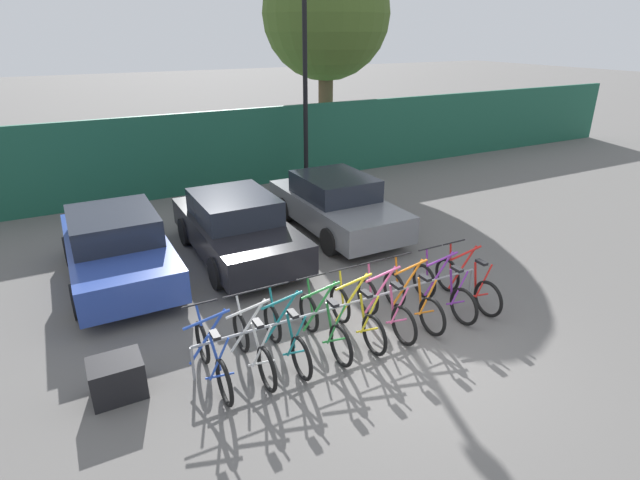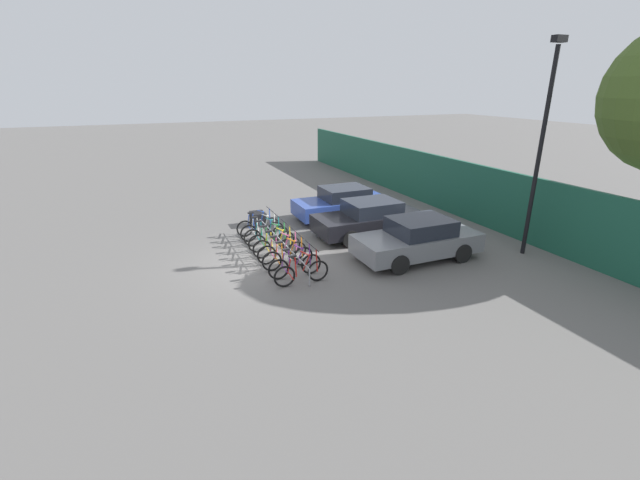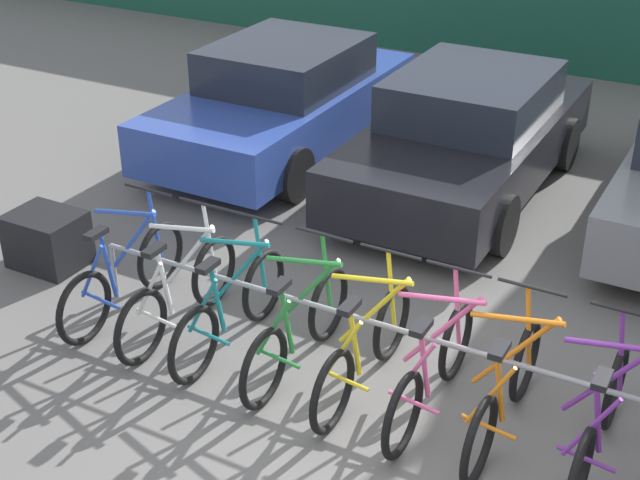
% 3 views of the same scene
% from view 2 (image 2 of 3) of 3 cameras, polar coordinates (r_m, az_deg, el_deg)
% --- Properties ---
extents(ground_plane, '(120.00, 120.00, 0.00)m').
position_cam_2_polar(ground_plane, '(14.25, -7.25, -3.01)').
color(ground_plane, '#605E5B').
extents(hoarding_wall, '(36.00, 0.16, 2.44)m').
position_cam_2_polar(hoarding_wall, '(18.63, 21.98, 5.13)').
color(hoarding_wall, '#19513D').
rests_on(hoarding_wall, ground).
extents(bike_rack, '(5.31, 0.04, 0.57)m').
position_cam_2_polar(bike_rack, '(14.61, -5.24, -0.22)').
color(bike_rack, gray).
rests_on(bike_rack, ground).
extents(bicycle_blue, '(0.68, 1.71, 1.05)m').
position_cam_2_polar(bicycle_blue, '(16.78, -8.24, 1.89)').
color(bicycle_blue, black).
rests_on(bicycle_blue, ground).
extents(bicycle_white, '(0.68, 1.71, 1.05)m').
position_cam_2_polar(bicycle_white, '(16.22, -7.68, 1.28)').
color(bicycle_white, black).
rests_on(bicycle_white, ground).
extents(bicycle_teal, '(0.68, 1.71, 1.05)m').
position_cam_2_polar(bicycle_teal, '(15.74, -7.15, 0.71)').
color(bicycle_teal, black).
rests_on(bicycle_teal, ground).
extents(bicycle_green, '(0.68, 1.71, 1.05)m').
position_cam_2_polar(bicycle_green, '(15.14, -6.45, -0.03)').
color(bicycle_green, black).
rests_on(bicycle_green, ground).
extents(bicycle_yellow, '(0.68, 1.71, 1.05)m').
position_cam_2_polar(bicycle_yellow, '(14.61, -5.77, -0.76)').
color(bicycle_yellow, black).
rests_on(bicycle_yellow, ground).
extents(bicycle_pink, '(0.68, 1.71, 1.05)m').
position_cam_2_polar(bicycle_pink, '(14.11, -5.08, -1.51)').
color(bicycle_pink, black).
rests_on(bicycle_pink, ground).
extents(bicycle_orange, '(0.68, 1.71, 1.05)m').
position_cam_2_polar(bicycle_orange, '(13.60, -4.33, -2.32)').
color(bicycle_orange, black).
rests_on(bicycle_orange, ground).
extents(bicycle_purple, '(0.68, 1.71, 1.05)m').
position_cam_2_polar(bicycle_purple, '(13.01, -3.35, -3.37)').
color(bicycle_purple, black).
rests_on(bicycle_purple, ground).
extents(bicycle_red, '(0.68, 1.71, 1.05)m').
position_cam_2_polar(bicycle_red, '(12.53, -2.47, -4.30)').
color(bicycle_red, black).
rests_on(bicycle_red, ground).
extents(car_blue, '(1.91, 4.13, 1.40)m').
position_cam_2_polar(car_blue, '(18.66, 3.05, 4.91)').
color(car_blue, '#2D479E').
rests_on(car_blue, ground).
extents(car_black, '(1.91, 4.23, 1.40)m').
position_cam_2_polar(car_black, '(16.56, 6.63, 2.85)').
color(car_black, black).
rests_on(car_black, ground).
extents(car_grey, '(1.91, 4.20, 1.40)m').
position_cam_2_polar(car_grey, '(14.59, 12.89, 0.10)').
color(car_grey, slate).
rests_on(car_grey, ground).
extents(lamp_post, '(0.24, 0.44, 6.91)m').
position_cam_2_polar(lamp_post, '(15.67, 27.44, 11.53)').
color(lamp_post, black).
rests_on(lamp_post, ground).
extents(cargo_crate, '(0.70, 0.56, 0.55)m').
position_cam_2_polar(cargo_crate, '(18.04, -8.27, 2.83)').
color(cargo_crate, black).
rests_on(cargo_crate, ground).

